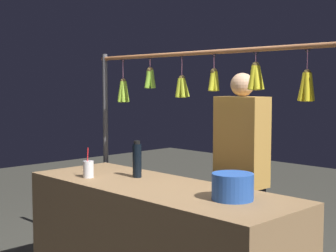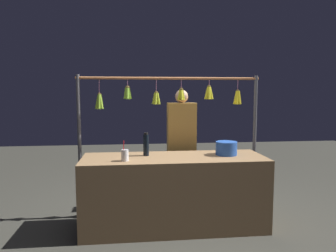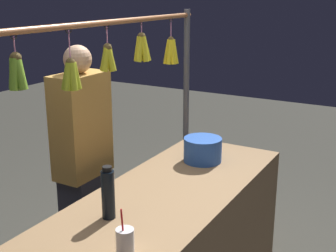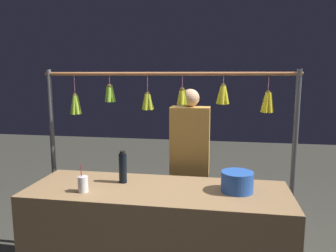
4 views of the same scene
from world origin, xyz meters
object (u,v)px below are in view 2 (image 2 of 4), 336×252
object	(u,v)px
blue_bucket	(226,148)
water_bottle	(146,145)
vendor_person	(181,149)
drink_cup	(125,155)

from	to	relation	value
blue_bucket	water_bottle	bearing A→B (deg)	-3.74
blue_bucket	vendor_person	xyz separation A→B (m)	(0.43, -0.64, -0.12)
water_bottle	drink_cup	world-z (taller)	water_bottle
water_bottle	drink_cup	xyz separation A→B (m)	(0.24, 0.26, -0.07)
water_bottle	vendor_person	xyz separation A→B (m)	(-0.50, -0.58, -0.17)
drink_cup	blue_bucket	bearing A→B (deg)	-170.21
blue_bucket	vendor_person	size ratio (longest dim) A/B	0.16
blue_bucket	drink_cup	distance (m)	1.18
water_bottle	blue_bucket	world-z (taller)	water_bottle
water_bottle	drink_cup	bearing A→B (deg)	47.92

